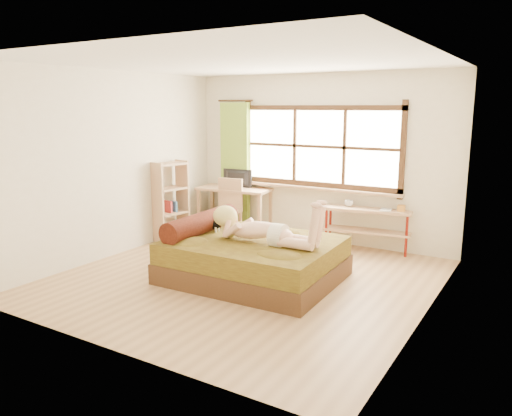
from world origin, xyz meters
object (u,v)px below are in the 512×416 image
Objects in this scene: woman at (262,218)px; chair at (227,205)px; bookshelf at (170,201)px; kitten at (212,222)px; desk at (235,194)px; pipe_shelf at (368,220)px; bed at (250,257)px.

woman is 1.45× the size of chair.
woman is 1.12× the size of bookshelf.
woman is at bearing -11.48° from kitten.
chair reaches higher than desk.
desk reaches higher than pipe_shelf.
bookshelf is at bearing 155.45° from woman.
desk is at bearing 113.00° from kitten.
bookshelf is at bearing -129.61° from desk.
pipe_shelf is at bearing -3.32° from desk.
chair is (-0.73, 1.43, -0.09)m from kitten.
bookshelf is at bearing 154.62° from bed.
desk is at bearing 67.01° from bookshelf.
chair reaches higher than pipe_shelf.
kitten is 2.46m from pipe_shelf.
chair reaches higher than kitten.
bed is 1.59× the size of desk.
bed is at bearing -10.34° from kitten.
bed is at bearing 164.78° from woman.
chair is at bearing 133.67° from woman.
bed is 2.35m from bookshelf.
bookshelf is (-1.46, 0.83, 0.02)m from kitten.
woman is 2.53m from bookshelf.
bookshelf reaches higher than chair.
desk is (-1.69, 1.94, -0.14)m from woman.
bookshelf is at bearing -146.42° from chair.
woman is 1.08× the size of pipe_shelf.
chair is at bearing -176.91° from pipe_shelf.
pipe_shelf is at bearing 30.25° from bookshelf.
woman reaches higher than pipe_shelf.
kitten is at bearing -137.59° from pipe_shelf.
woman is at bearing -50.92° from chair.
kitten reaches higher than pipe_shelf.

